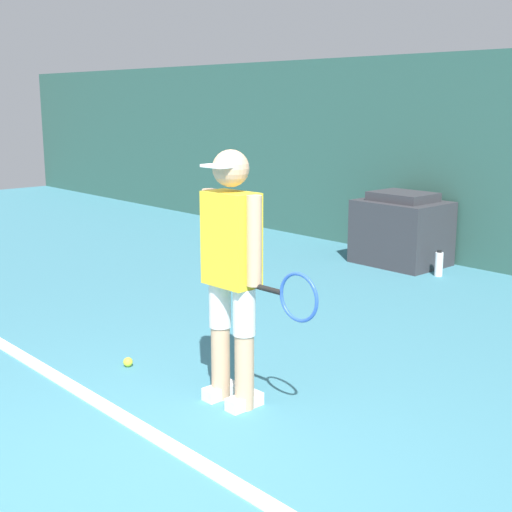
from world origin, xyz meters
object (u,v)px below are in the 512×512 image
Objects in this scene: tennis_ball at (128,362)px; covered_chair at (401,230)px; water_bottle at (439,264)px; tennis_player at (233,268)px.

covered_chair reaches higher than tennis_ball.
tennis_ball is 0.24× the size of water_bottle.
water_bottle is at bearing 90.43° from tennis_ball.
tennis_ball is at bearing -172.94° from tennis_player.
water_bottle is at bearing 103.18° from tennis_player.
covered_chair is at bearing 110.81° from tennis_player.
tennis_player is at bearing 8.89° from tennis_ball.
water_bottle is (-0.03, 3.92, 0.10)m from tennis_ball.
covered_chair is 0.71m from water_bottle.
water_bottle is at bearing -15.68° from covered_chair.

